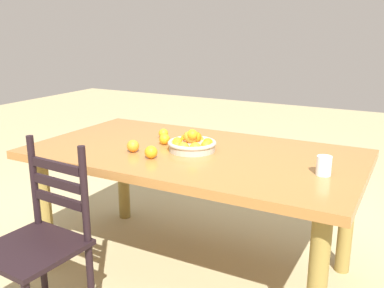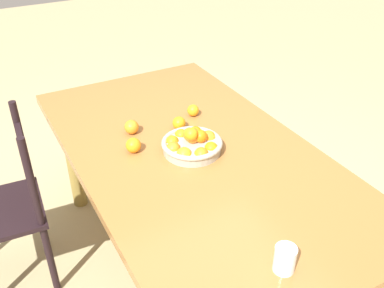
% 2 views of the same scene
% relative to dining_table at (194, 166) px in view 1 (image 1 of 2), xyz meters
% --- Properties ---
extents(ground_plane, '(12.00, 12.00, 0.00)m').
position_rel_dining_table_xyz_m(ground_plane, '(0.00, 0.00, -0.67)').
color(ground_plane, tan).
extents(dining_table, '(1.91, 1.05, 0.77)m').
position_rel_dining_table_xyz_m(dining_table, '(0.00, 0.00, 0.00)').
color(dining_table, '#956130').
rests_on(dining_table, ground).
extents(chair_near_window, '(0.45, 0.45, 0.94)m').
position_rel_dining_table_xyz_m(chair_near_window, '(0.39, 0.83, -0.21)').
color(chair_near_window, black).
rests_on(chair_near_window, ground).
extents(fruit_bowl, '(0.28, 0.28, 0.13)m').
position_rel_dining_table_xyz_m(fruit_bowl, '(0.01, 0.01, 0.14)').
color(fruit_bowl, '#A49E8C').
rests_on(fruit_bowl, dining_table).
extents(orange_loose_0, '(0.07, 0.07, 0.07)m').
position_rel_dining_table_xyz_m(orange_loose_0, '(0.29, 0.19, 0.13)').
color(orange_loose_0, orange).
rests_on(orange_loose_0, dining_table).
extents(orange_loose_1, '(0.07, 0.07, 0.07)m').
position_rel_dining_table_xyz_m(orange_loose_1, '(0.22, -0.03, 0.13)').
color(orange_loose_1, orange).
rests_on(orange_loose_1, dining_table).
extents(orange_loose_2, '(0.06, 0.06, 0.06)m').
position_rel_dining_table_xyz_m(orange_loose_2, '(0.31, -0.16, 0.13)').
color(orange_loose_2, orange).
rests_on(orange_loose_2, dining_table).
extents(orange_loose_3, '(0.07, 0.07, 0.07)m').
position_rel_dining_table_xyz_m(orange_loose_3, '(0.13, 0.25, 0.13)').
color(orange_loose_3, orange).
rests_on(orange_loose_3, dining_table).
extents(drinking_glass, '(0.07, 0.07, 0.10)m').
position_rel_dining_table_xyz_m(drinking_glass, '(-0.76, 0.08, 0.14)').
color(drinking_glass, silver).
rests_on(drinking_glass, dining_table).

